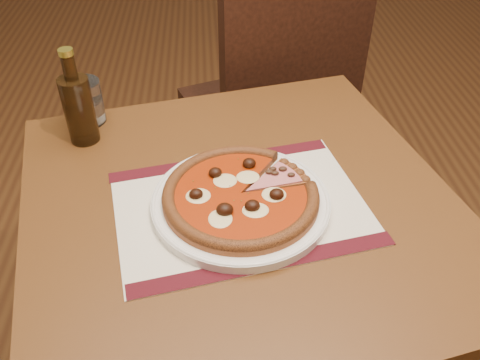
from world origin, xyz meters
name	(u,v)px	position (x,y,z in m)	size (l,w,h in m)	color
table	(241,237)	(-0.56, -0.45, 0.65)	(0.95, 0.95, 0.75)	brown
chair_far	(275,101)	(-0.40, 0.24, 0.55)	(0.58, 0.58, 0.96)	black
placemat	(241,207)	(-0.56, -0.47, 0.75)	(0.46, 0.33, 0.00)	silver
plate	(241,203)	(-0.56, -0.47, 0.76)	(0.33, 0.33, 0.02)	white
pizza	(241,194)	(-0.56, -0.47, 0.78)	(0.29, 0.29, 0.04)	brown
ham_slice	(276,175)	(-0.49, -0.42, 0.78)	(0.13, 0.10, 0.02)	brown
water_glass	(85,102)	(-0.89, -0.16, 0.80)	(0.08, 0.08, 0.10)	white
bottle	(78,107)	(-0.89, -0.23, 0.83)	(0.06, 0.06, 0.21)	#36210D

